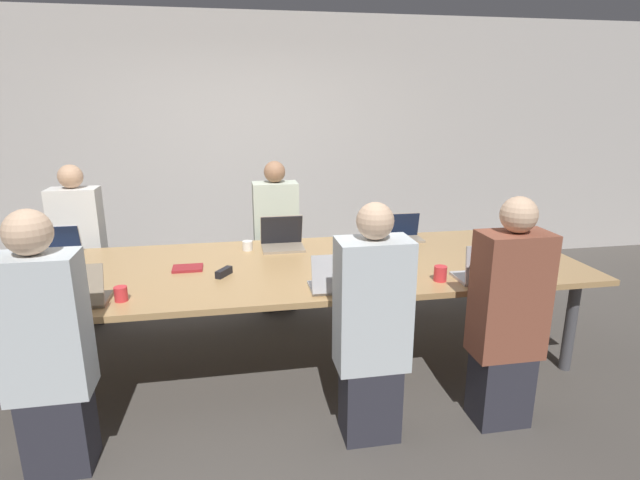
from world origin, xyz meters
name	(u,v)px	position (x,y,z in m)	size (l,w,h in m)	color
ground_plane	(264,359)	(0.00, 0.00, 0.00)	(24.00, 24.00, 0.00)	#4C4742
curtain_wall	(246,147)	(0.00, 2.24, 1.40)	(12.00, 0.06, 2.80)	#BCB7B2
conference_table	(261,272)	(0.00, 0.00, 0.70)	(4.68, 1.42, 0.74)	tan
laptop_near_midright	(339,280)	(0.45, -0.56, 0.81)	(0.36, 0.25, 0.25)	#B7B7BC
person_near_midright	(372,329)	(0.55, -0.99, 0.67)	(0.40, 0.24, 1.39)	#2D2D38
bottle_near_midright	(373,264)	(0.72, -0.40, 0.85)	(0.07, 0.07, 0.25)	black
laptop_far_center	(282,239)	(0.20, 0.45, 0.82)	(0.34, 0.26, 0.26)	gray
person_far_center	(276,239)	(0.20, 0.98, 0.67)	(0.40, 0.24, 1.38)	#2D2D38
cup_far_center	(247,246)	(-0.08, 0.43, 0.78)	(0.08, 0.08, 0.08)	white
laptop_far_right	(402,232)	(1.24, 0.51, 0.81)	(0.33, 0.22, 0.22)	gray
cup_far_right	(374,237)	(0.98, 0.50, 0.78)	(0.07, 0.07, 0.09)	white
laptop_near_right	(486,271)	(1.44, -0.57, 0.82)	(0.36, 0.26, 0.27)	#B7B7BC
person_near_right	(507,318)	(1.36, -1.00, 0.68)	(0.40, 0.24, 1.40)	#2D2D38
cup_near_right	(440,274)	(1.15, -0.50, 0.79)	(0.09, 0.09, 0.10)	red
laptop_near_left	(78,293)	(-1.09, -0.50, 0.81)	(0.31, 0.25, 0.25)	gray
person_near_left	(47,350)	(-1.13, -0.96, 0.69)	(0.40, 0.24, 1.41)	#2D2D38
cup_near_left	(121,294)	(-0.86, -0.48, 0.79)	(0.08, 0.08, 0.09)	red
laptop_far_left	(56,247)	(-1.54, 0.57, 0.81)	(0.35, 0.22, 0.23)	silver
person_far_left	(80,248)	(-1.49, 0.98, 0.67)	(0.40, 0.24, 1.39)	#2D2D38
stapler	(224,272)	(-0.26, -0.15, 0.77)	(0.12, 0.15, 0.05)	black
notebook	(188,268)	(-0.51, 0.03, 0.75)	(0.21, 0.15, 0.02)	maroon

